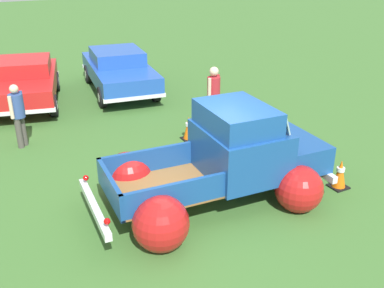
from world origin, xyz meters
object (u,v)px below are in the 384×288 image
(show_car_1, at_px, (119,69))
(lane_cone_1, at_px, (189,128))
(spectator_0, at_px, (18,112))
(show_car_0, at_px, (24,80))
(spectator_1, at_px, (214,96))
(vintage_pickup_truck, at_px, (227,164))
(lane_cone_0, at_px, (340,174))

(show_car_1, xyz_separation_m, lane_cone_1, (0.17, -4.91, -0.48))
(lane_cone_1, bearing_deg, spectator_0, 158.16)
(show_car_0, relative_size, spectator_1, 2.49)
(spectator_0, bearing_deg, lane_cone_1, 19.96)
(spectator_0, bearing_deg, vintage_pickup_truck, -12.98)
(show_car_0, xyz_separation_m, lane_cone_0, (4.87, -8.66, -0.47))
(show_car_1, distance_m, lane_cone_0, 8.82)
(vintage_pickup_truck, xyz_separation_m, lane_cone_1, (0.70, 2.98, -0.45))
(lane_cone_0, relative_size, lane_cone_1, 1.00)
(show_car_1, bearing_deg, spectator_0, -40.74)
(vintage_pickup_truck, distance_m, show_car_0, 8.33)
(show_car_1, height_order, spectator_1, spectator_1)
(show_car_0, distance_m, show_car_1, 3.10)
(vintage_pickup_truck, height_order, lane_cone_1, vintage_pickup_truck)
(spectator_1, height_order, lane_cone_1, spectator_1)
(vintage_pickup_truck, distance_m, show_car_1, 7.91)
(lane_cone_1, bearing_deg, vintage_pickup_truck, -103.30)
(vintage_pickup_truck, height_order, spectator_0, vintage_pickup_truck)
(show_car_0, distance_m, lane_cone_1, 5.95)
(lane_cone_0, height_order, lane_cone_1, same)
(show_car_0, distance_m, lane_cone_0, 9.95)
(show_car_1, relative_size, lane_cone_0, 7.69)
(spectator_1, relative_size, lane_cone_0, 2.88)
(lane_cone_0, bearing_deg, show_car_0, 119.32)
(spectator_1, relative_size, lane_cone_1, 2.88)
(show_car_1, xyz_separation_m, spectator_0, (-3.74, -3.35, 0.13))
(vintage_pickup_truck, relative_size, show_car_1, 0.97)
(spectator_1, bearing_deg, vintage_pickup_truck, 124.45)
(vintage_pickup_truck, xyz_separation_m, show_car_0, (-2.56, 7.92, 0.03))
(spectator_1, bearing_deg, lane_cone_1, 67.90)
(show_car_0, xyz_separation_m, show_car_1, (3.10, -0.03, 0.00))
(vintage_pickup_truck, bearing_deg, spectator_0, 128.60)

